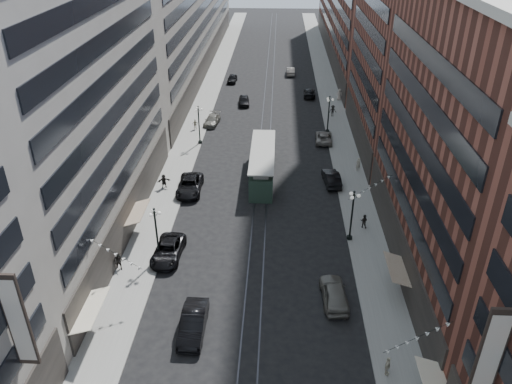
% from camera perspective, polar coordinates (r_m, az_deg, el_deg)
% --- Properties ---
extents(ground, '(220.00, 220.00, 0.00)m').
position_cam_1_polar(ground, '(75.47, 1.12, 6.92)').
color(ground, black).
rests_on(ground, ground).
extents(sidewalk_west, '(4.00, 180.00, 0.15)m').
position_cam_1_polar(sidewalk_west, '(85.70, -6.16, 9.61)').
color(sidewalk_west, gray).
rests_on(sidewalk_west, ground).
extents(sidewalk_east, '(4.00, 180.00, 0.15)m').
position_cam_1_polar(sidewalk_east, '(85.27, 8.82, 9.32)').
color(sidewalk_east, gray).
rests_on(sidewalk_east, ground).
extents(rail_west, '(0.12, 180.00, 0.02)m').
position_cam_1_polar(rail_west, '(84.81, 0.83, 9.51)').
color(rail_west, '#2D2D33').
rests_on(rail_west, ground).
extents(rail_east, '(0.12, 180.00, 0.02)m').
position_cam_1_polar(rail_east, '(84.78, 1.79, 9.50)').
color(rail_east, '#2D2D33').
rests_on(rail_east, ground).
extents(building_west_mid, '(8.00, 36.00, 28.00)m').
position_cam_1_polar(building_west_mid, '(48.94, -20.32, 9.93)').
color(building_west_mid, gray).
rests_on(building_west_mid, ground).
extents(building_west_far, '(8.00, 90.00, 26.00)m').
position_cam_1_polar(building_west_far, '(108.53, -7.86, 20.74)').
color(building_west_far, gray).
rests_on(building_west_far, ground).
extents(building_east_mid, '(8.00, 30.00, 24.00)m').
position_cam_1_polar(building_east_mid, '(44.06, 22.77, 4.55)').
color(building_east_mid, brown).
rests_on(building_east_mid, ground).
extents(building_east_far, '(8.00, 72.00, 24.00)m').
position_cam_1_polar(building_east_far, '(116.97, 10.79, 20.64)').
color(building_east_far, brown).
rests_on(building_east_far, ground).
extents(lamppost_sw_far, '(1.03, 1.14, 5.52)m').
position_cam_1_polar(lamppost_sw_far, '(46.95, -11.31, -4.50)').
color(lamppost_sw_far, black).
rests_on(lamppost_sw_far, sidewalk_west).
extents(lamppost_sw_mid, '(1.03, 1.14, 5.52)m').
position_cam_1_polar(lamppost_sw_mid, '(70.50, -6.54, 7.78)').
color(lamppost_sw_mid, black).
rests_on(lamppost_sw_mid, sidewalk_west).
extents(lamppost_se_far, '(1.03, 1.14, 5.52)m').
position_cam_1_polar(lamppost_se_far, '(49.60, 10.92, -2.46)').
color(lamppost_se_far, black).
rests_on(lamppost_se_far, sidewalk_east).
extents(lamppost_se_mid, '(1.03, 1.14, 5.52)m').
position_cam_1_polar(lamppost_se_mid, '(74.70, 8.30, 8.92)').
color(lamppost_se_mid, black).
rests_on(lamppost_se_mid, sidewalk_east).
extents(streetcar, '(2.90, 13.12, 3.63)m').
position_cam_1_polar(streetcar, '(61.32, 0.74, 3.10)').
color(streetcar, '#253A2D').
rests_on(streetcar, ground).
extents(car_2, '(2.80, 5.66, 1.54)m').
position_cam_1_polar(car_2, '(48.37, -10.02, -6.59)').
color(car_2, black).
rests_on(car_2, ground).
extents(car_4, '(2.36, 5.22, 1.74)m').
position_cam_1_polar(car_4, '(43.23, 8.92, -11.34)').
color(car_4, '#636158').
rests_on(car_4, ground).
extents(car_5, '(1.86, 5.30, 1.74)m').
position_cam_1_polar(car_5, '(40.43, -7.19, -14.65)').
color(car_5, black).
rests_on(car_5, ground).
extents(pedestrian_2, '(0.96, 0.64, 1.84)m').
position_cam_1_polar(pedestrian_2, '(47.49, -15.45, -7.63)').
color(pedestrian_2, black).
rests_on(pedestrian_2, sidewalk_west).
extents(pedestrian_4, '(0.77, 1.03, 1.60)m').
position_cam_1_polar(pedestrian_4, '(38.26, 14.79, -18.67)').
color(pedestrian_4, beige).
rests_on(pedestrian_4, sidewalk_east).
extents(car_7, '(2.87, 6.00, 1.65)m').
position_cam_1_polar(car_7, '(58.95, -7.58, 0.75)').
color(car_7, black).
rests_on(car_7, ground).
extents(car_8, '(2.50, 5.01, 1.40)m').
position_cam_1_polar(car_8, '(78.24, -5.05, 8.19)').
color(car_8, slate).
rests_on(car_8, ground).
extents(car_9, '(1.89, 4.24, 1.42)m').
position_cam_1_polar(car_9, '(98.83, -2.74, 12.82)').
color(car_9, black).
rests_on(car_9, ground).
extents(car_10, '(2.19, 5.00, 1.60)m').
position_cam_1_polar(car_10, '(60.82, 8.63, 1.58)').
color(car_10, black).
rests_on(car_10, ground).
extents(car_11, '(2.56, 5.06, 1.37)m').
position_cam_1_polar(car_11, '(72.36, 7.75, 6.22)').
color(car_11, slate).
rests_on(car_11, ground).
extents(car_12, '(2.16, 4.96, 1.42)m').
position_cam_1_polar(car_12, '(91.01, 6.11, 11.22)').
color(car_12, black).
rests_on(car_12, ground).
extents(car_13, '(2.09, 4.48, 1.48)m').
position_cam_1_polar(car_13, '(86.41, -1.38, 10.40)').
color(car_13, black).
rests_on(car_13, ground).
extents(car_14, '(1.63, 4.53, 1.49)m').
position_cam_1_polar(car_14, '(103.88, 3.97, 13.62)').
color(car_14, gray).
rests_on(car_14, ground).
extents(pedestrian_5, '(1.62, 1.01, 1.69)m').
position_cam_1_polar(pedestrian_5, '(60.06, -10.49, 1.24)').
color(pedestrian_5, black).
rests_on(pedestrian_5, sidewalk_west).
extents(pedestrian_6, '(0.95, 0.54, 1.54)m').
position_cam_1_polar(pedestrian_6, '(76.26, -6.95, 7.69)').
color(pedestrian_6, '#ACA68F').
rests_on(pedestrian_6, sidewalk_west).
extents(pedestrian_7, '(0.83, 0.64, 1.52)m').
position_cam_1_polar(pedestrian_7, '(52.84, 12.23, -3.26)').
color(pedestrian_7, black).
rests_on(pedestrian_7, sidewalk_east).
extents(pedestrian_8, '(0.73, 0.60, 1.74)m').
position_cam_1_polar(pedestrian_8, '(64.34, 11.59, 3.14)').
color(pedestrian_8, '#B9AF99').
rests_on(pedestrian_8, sidewalk_east).
extents(pedestrian_9, '(1.21, 0.58, 1.82)m').
position_cam_1_polar(pedestrian_9, '(81.66, 8.76, 9.16)').
color(pedestrian_9, black).
rests_on(pedestrian_9, sidewalk_east).
extents(pedestrian_extra_0, '(0.99, 0.59, 1.95)m').
position_cam_1_polar(pedestrian_extra_0, '(89.43, 9.49, 10.94)').
color(pedestrian_extra_0, '#B2A394').
rests_on(pedestrian_extra_0, sidewalk_east).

